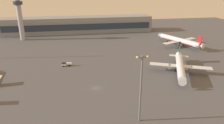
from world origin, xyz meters
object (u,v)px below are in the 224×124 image
(fuel_truck, at_px, (66,64))
(apron_light_east, at_px, (141,85))
(control_tower, at_px, (19,15))
(airplane_near_gate, at_px, (180,66))
(airplane_taxiway_distant, at_px, (180,40))

(fuel_truck, bearing_deg, apron_light_east, -149.69)
(control_tower, xyz_separation_m, airplane_near_gate, (106.72, -99.19, -18.75))
(fuel_truck, bearing_deg, airplane_near_gate, -103.49)
(control_tower, distance_m, airplane_taxiway_distant, 142.19)
(airplane_taxiway_distant, height_order, fuel_truck, airplane_taxiway_distant)
(control_tower, xyz_separation_m, fuel_truck, (41.51, -76.12, -21.73))
(apron_light_east, bearing_deg, control_tower, 116.70)
(control_tower, distance_m, airplane_near_gate, 146.90)
(airplane_taxiway_distant, height_order, apron_light_east, apron_light_east)
(airplane_near_gate, height_order, airplane_taxiway_distant, airplane_taxiway_distant)
(airplane_taxiway_distant, bearing_deg, airplane_near_gate, -139.09)
(airplane_near_gate, distance_m, fuel_truck, 69.24)
(fuel_truck, relative_size, apron_light_east, 0.25)
(control_tower, relative_size, airplane_near_gate, 0.95)
(fuel_truck, distance_m, apron_light_east, 71.04)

